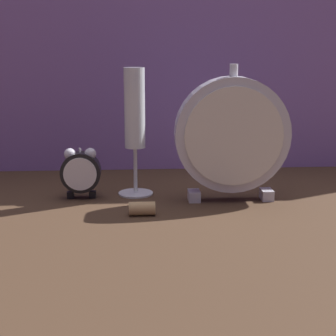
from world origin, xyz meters
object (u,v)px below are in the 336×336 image
Objects in this scene: alarm_clock_twin_bell at (81,171)px; wine_cork at (142,208)px; champagne_flute at (135,120)px; mantel_clock_silver at (232,135)px.

wine_cork is at bearing -43.90° from alarm_clock_twin_bell.
champagne_flute is (0.10, 0.02, 0.09)m from alarm_clock_twin_bell.
wine_cork is (0.01, -0.12, -0.12)m from champagne_flute.
alarm_clock_twin_bell is 0.38× the size of mantel_clock_silver.
champagne_flute is 0.17m from wine_cork.
champagne_flute is 5.39× the size of wine_cork.
alarm_clock_twin_bell is at bearing 173.23° from mantel_clock_silver.
mantel_clock_silver reaches higher than alarm_clock_twin_bell.
wine_cork is (-0.16, -0.07, -0.10)m from mantel_clock_silver.
mantel_clock_silver reaches higher than wine_cork.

